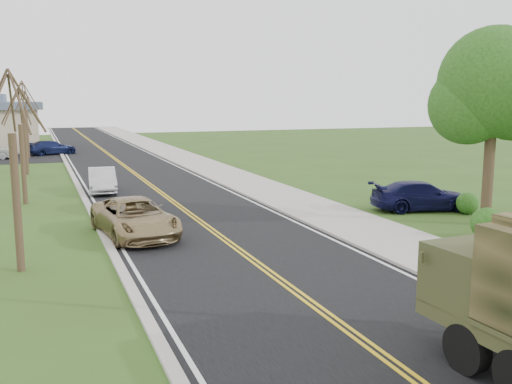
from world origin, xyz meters
TOP-DOWN VIEW (x-y plane):
  - ground at (0.00, 0.00)m, footprint 160.00×160.00m
  - road at (0.00, 40.00)m, footprint 8.00×120.00m
  - curb_right at (4.15, 40.00)m, footprint 0.30×120.00m
  - sidewalk_right at (5.90, 40.00)m, footprint 3.20×120.00m
  - curb_left at (-4.15, 40.00)m, footprint 0.30×120.00m
  - leafy_tree at (11.00, 10.01)m, footprint 4.83×4.50m
  - bare_tree_a at (-7.00, 10.00)m, footprint 1.93×2.26m
  - bare_tree_b at (-7.00, 22.00)m, footprint 1.83×2.14m
  - bare_tree_c at (-7.00, 34.00)m, footprint 2.04×2.39m
  - bare_tree_d at (-7.00, 46.00)m, footprint 1.88×2.20m
  - suv_champagne at (-3.00, 13.22)m, footprint 3.05×5.47m
  - sedan_silver at (-3.00, 24.32)m, footprint 1.73×4.23m
  - pickup_navy at (10.42, 13.54)m, footprint 5.02×2.86m
  - lot_car_navy at (-5.00, 48.29)m, footprint 4.96×3.44m

SIDE VIEW (x-z plane):
  - ground at x=0.00m, z-range 0.00..0.00m
  - road at x=0.00m, z-range 0.00..0.01m
  - sidewalk_right at x=5.90m, z-range 0.00..0.10m
  - curb_left at x=-4.15m, z-range 0.00..0.10m
  - curb_right at x=4.15m, z-range 0.00..0.12m
  - lot_car_navy at x=-5.00m, z-range 0.00..1.33m
  - sedan_silver at x=-3.00m, z-range 0.00..1.36m
  - pickup_navy at x=10.42m, z-range 0.00..1.37m
  - suv_champagne at x=-3.00m, z-range 0.00..1.45m
  - bare_tree_b at x=-7.00m, z-range -0.39..5.34m
  - bare_tree_d at x=-7.00m, z-range -0.40..5.50m
  - bare_tree_a at x=-7.00m, z-range -0.41..5.66m
  - bare_tree_c at x=-7.00m, z-range -0.44..5.99m
  - leafy_tree at x=11.00m, z-range 1.44..9.54m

